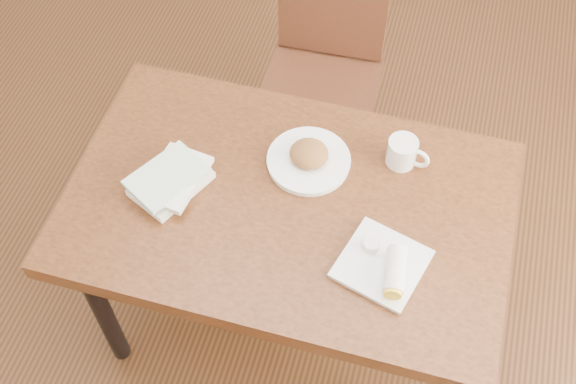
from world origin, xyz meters
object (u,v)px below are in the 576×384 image
(plate_scone, at_px, (309,158))
(plate_burrito, at_px, (386,266))
(chair_far, at_px, (325,61))
(coffee_mug, at_px, (403,152))
(book_stack, at_px, (171,180))
(table, at_px, (288,218))

(plate_scone, relative_size, plate_burrito, 0.94)
(chair_far, distance_m, plate_burrito, 1.03)
(coffee_mug, height_order, book_stack, coffee_mug)
(table, xyz_separation_m, coffee_mug, (0.29, 0.23, 0.13))
(table, relative_size, coffee_mug, 9.74)
(coffee_mug, relative_size, book_stack, 0.49)
(plate_scone, height_order, book_stack, plate_scone)
(table, relative_size, chair_far, 1.34)
(plate_burrito, xyz_separation_m, book_stack, (-0.65, 0.11, 0.01))
(chair_far, height_order, plate_scone, chair_far)
(plate_scone, bearing_deg, plate_burrito, -45.45)
(table, distance_m, coffee_mug, 0.39)
(chair_far, relative_size, plate_scone, 3.81)
(chair_far, bearing_deg, book_stack, -108.00)
(plate_scone, bearing_deg, coffee_mug, 17.01)
(plate_scone, xyz_separation_m, plate_burrito, (0.29, -0.29, -0.00))
(chair_far, xyz_separation_m, book_stack, (-0.27, -0.82, 0.23))
(table, height_order, coffee_mug, coffee_mug)
(chair_far, height_order, book_stack, chair_far)
(table, distance_m, plate_burrito, 0.36)
(table, xyz_separation_m, chair_far, (-0.08, 0.78, -0.12))
(chair_far, relative_size, coffee_mug, 7.28)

